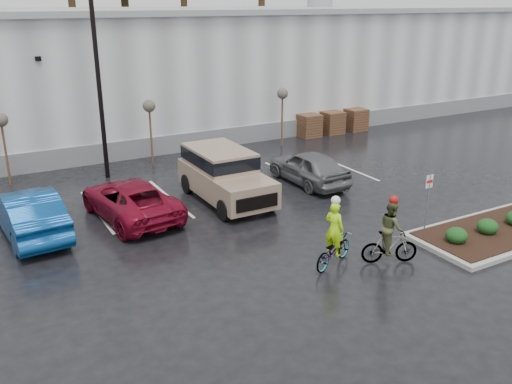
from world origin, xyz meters
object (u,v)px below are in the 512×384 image
cyclist_olive (390,238)px  sapling_east (282,97)px  fire_lane_sign (428,197)px  cyclist_hivis (333,244)px  sapling_mid (149,110)px  pallet_stack_b (332,122)px  car_grey (309,167)px  car_red (130,200)px  suv_tan (226,177)px  pallet_stack_c (355,119)px  car_blue (29,213)px  lamppost (96,50)px  pallet_stack_a (309,125)px  sapling_west (1,124)px

cyclist_olive → sapling_east: bearing=5.1°
fire_lane_sign → cyclist_hivis: size_ratio=0.98×
sapling_mid → pallet_stack_b: (11.70, 1.00, -2.05)m
sapling_mid → car_grey: (5.02, -6.19, -1.98)m
car_red → suv_tan: 3.89m
pallet_stack_c → car_blue: 21.22m
lamppost → car_grey: lamppost is taller
lamppost → car_red: lamppost is taller
pallet_stack_a → pallet_stack_c: (3.50, 0.00, 0.00)m
car_red → suv_tan: suv_tan is taller
pallet_stack_b → pallet_stack_c: (1.80, 0.00, 0.00)m
pallet_stack_c → car_grey: 11.12m
lamppost → pallet_stack_b: lamppost is taller
car_blue → cyclist_hivis: 10.35m
sapling_west → cyclist_olive: size_ratio=1.46×
sapling_mid → car_grey: 8.22m
sapling_east → pallet_stack_c: (6.00, 1.00, -2.05)m
pallet_stack_b → cyclist_olive: bearing=-121.1°
car_red → sapling_mid: bearing=-122.2°
lamppost → sapling_west: bearing=166.0°
pallet_stack_a → car_grey: (-4.98, -7.19, 0.07)m
cyclist_olive → sapling_west: bearing=58.0°
pallet_stack_a → car_grey: size_ratio=0.31×
sapling_west → cyclist_olive: (9.31, -13.77, -1.92)m
sapling_mid → cyclist_hivis: sapling_mid is taller
cyclist_olive → lamppost: bearing=46.5°
sapling_east → pallet_stack_b: size_ratio=2.37×
sapling_mid → car_red: bearing=-115.6°
sapling_east → pallet_stack_a: bearing=21.8°
sapling_east → pallet_stack_a: (2.50, 1.00, -2.05)m
pallet_stack_a → car_red: (-13.01, -7.27, 0.03)m
suv_tan → car_grey: size_ratio=1.16×
car_grey → fire_lane_sign: bearing=91.9°
pallet_stack_a → car_blue: car_blue is taller
car_blue → car_grey: bearing=175.0°
sapling_west → pallet_stack_c: sapling_west is taller
fire_lane_sign → car_grey: bearing=92.4°
pallet_stack_b → car_grey: 9.82m
pallet_stack_b → sapling_mid: bearing=-175.1°
pallet_stack_c → suv_tan: suv_tan is taller
sapling_mid → fire_lane_sign: sapling_mid is taller
car_blue → cyclist_olive: size_ratio=2.24×
sapling_mid → pallet_stack_b: 11.92m
car_red → suv_tan: bearing=171.1°
car_grey → lamppost: bearing=-35.2°
lamppost → pallet_stack_b: (14.20, 2.00, -5.01)m
cyclist_hivis → cyclist_olive: 1.76m
sapling_east → fire_lane_sign: (-2.20, -12.80, -1.32)m
lamppost → car_red: size_ratio=1.81×
sapling_west → car_grey: 13.23m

